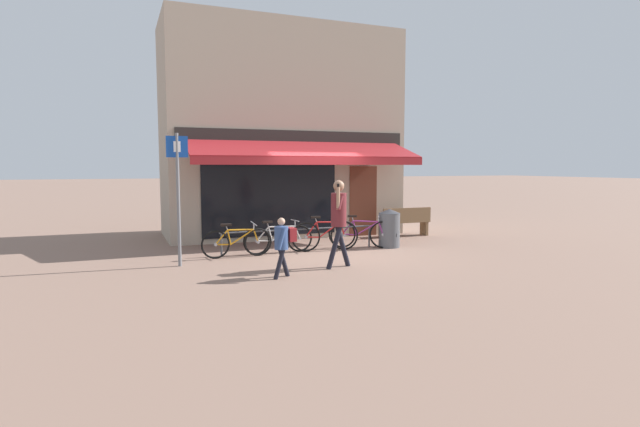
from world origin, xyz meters
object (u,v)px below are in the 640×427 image
(bicycle_silver, at_px, (278,239))
(parking_sign, at_px, (178,186))
(pedestrian_child, at_px, (283,240))
(litter_bin, at_px, (389,228))
(park_bench, at_px, (405,221))
(pedestrian_adult, at_px, (339,213))
(bicycle_orange, at_px, (237,242))
(bicycle_red, at_px, (325,235))
(bicycle_purple, at_px, (362,233))

(bicycle_silver, xyz_separation_m, parking_sign, (-2.39, -0.72, 1.33))
(pedestrian_child, relative_size, litter_bin, 1.15)
(bicycle_silver, distance_m, pedestrian_child, 2.69)
(parking_sign, bearing_deg, bicycle_silver, 16.77)
(bicycle_silver, bearing_deg, park_bench, 14.83)
(pedestrian_adult, height_order, litter_bin, pedestrian_adult)
(bicycle_silver, relative_size, pedestrian_adult, 0.97)
(bicycle_silver, bearing_deg, bicycle_orange, -172.34)
(bicycle_orange, relative_size, litter_bin, 1.66)
(bicycle_silver, distance_m, pedestrian_adult, 2.34)
(parking_sign, bearing_deg, park_bench, 17.12)
(bicycle_red, height_order, pedestrian_adult, pedestrian_adult)
(pedestrian_adult, height_order, pedestrian_child, pedestrian_adult)
(bicycle_red, bearing_deg, parking_sign, -163.69)
(bicycle_red, relative_size, park_bench, 1.07)
(bicycle_silver, bearing_deg, bicycle_red, -7.67)
(pedestrian_child, bearing_deg, pedestrian_adult, -167.66)
(pedestrian_child, bearing_deg, bicycle_silver, -111.85)
(bicycle_orange, bearing_deg, bicycle_silver, 9.82)
(bicycle_orange, xyz_separation_m, bicycle_red, (2.24, 0.08, 0.04))
(bicycle_orange, height_order, pedestrian_adult, pedestrian_adult)
(pedestrian_adult, relative_size, park_bench, 1.14)
(bicycle_silver, height_order, park_bench, park_bench)
(bicycle_silver, height_order, pedestrian_child, pedestrian_child)
(bicycle_red, distance_m, pedestrian_child, 3.12)
(bicycle_orange, bearing_deg, pedestrian_child, -81.98)
(bicycle_purple, bearing_deg, pedestrian_child, -112.07)
(bicycle_purple, bearing_deg, bicycle_red, -149.43)
(bicycle_silver, bearing_deg, pedestrian_adult, -75.23)
(bicycle_purple, bearing_deg, bicycle_orange, -150.20)
(bicycle_silver, relative_size, park_bench, 1.10)
(bicycle_orange, height_order, park_bench, park_bench)
(bicycle_orange, bearing_deg, bicycle_red, 1.75)
(bicycle_orange, relative_size, bicycle_purple, 1.04)
(litter_bin, height_order, park_bench, litter_bin)
(parking_sign, bearing_deg, pedestrian_child, -47.64)
(pedestrian_adult, xyz_separation_m, pedestrian_child, (-1.36, -0.46, -0.43))
(bicycle_red, bearing_deg, park_bench, 31.32)
(bicycle_orange, height_order, parking_sign, parking_sign)
(bicycle_purple, distance_m, pedestrian_child, 3.89)
(bicycle_red, bearing_deg, pedestrian_child, -120.87)
(bicycle_red, distance_m, litter_bin, 1.77)
(bicycle_orange, distance_m, pedestrian_child, 2.43)
(bicycle_red, bearing_deg, bicycle_purple, 9.79)
(bicycle_silver, xyz_separation_m, litter_bin, (2.95, -0.20, 0.14))
(pedestrian_adult, bearing_deg, litter_bin, -137.19)
(bicycle_purple, bearing_deg, park_bench, 60.85)
(bicycle_red, relative_size, bicycle_purple, 1.08)
(pedestrian_child, relative_size, park_bench, 0.72)
(pedestrian_adult, distance_m, park_bench, 5.14)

